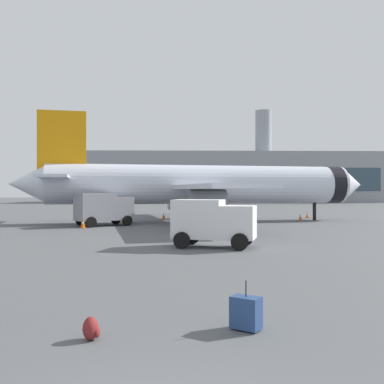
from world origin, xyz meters
name	(u,v)px	position (x,y,z in m)	size (l,w,h in m)	color
airplane_at_gate	(201,185)	(2.34, 39.50, 3.66)	(35.62, 32.33, 10.50)	silver
service_truck	(103,208)	(-6.46, 34.59, 1.61)	(5.21, 4.51, 2.90)	gray
cargo_van	(213,221)	(2.06, 19.34, 1.45)	(4.78, 3.31, 2.60)	white
safety_cone_near	(164,216)	(-1.51, 43.78, 0.33)	(0.44, 0.44, 0.67)	#F2590C
safety_cone_mid	(307,215)	(14.78, 45.97, 0.32)	(0.44, 0.44, 0.64)	#F2590C
safety_cone_far	(300,217)	(12.73, 41.32, 0.33)	(0.44, 0.44, 0.67)	#F2590C
safety_cone_outer	(83,224)	(-7.75, 32.24, 0.37)	(0.44, 0.44, 0.75)	#F2590C
rolling_suitcase	(246,313)	(1.72, 4.71, 0.39)	(0.75, 0.70, 1.10)	navy
traveller_backpack	(91,329)	(-1.57, 4.14, 0.23)	(0.36, 0.40, 0.48)	maroon
terminal_building	(233,177)	(14.83, 119.36, 6.73)	(77.29, 20.91, 25.20)	gray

